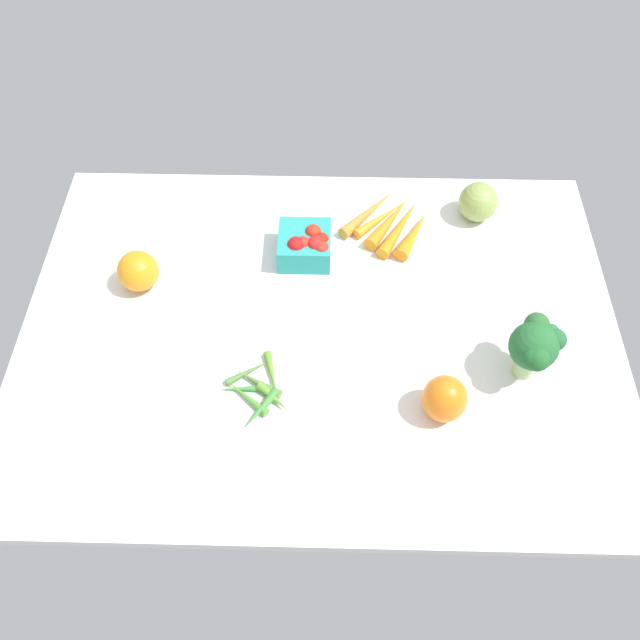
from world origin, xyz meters
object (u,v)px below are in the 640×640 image
okra_pile (259,390)px  broccoli_head (535,346)px  carrot_bunch (392,223)px  heirloom_tomato_orange (138,271)px  heirloom_tomato_green (478,202)px  berry_basket (306,245)px  bell_pepper_orange (444,399)px

okra_pile → broccoli_head: broccoli_head is taller
okra_pile → carrot_bunch: (23.01, 37.17, 0.52)cm
heirloom_tomato_orange → heirloom_tomato_green: bearing=16.6°
carrot_bunch → broccoli_head: bearing=-57.5°
heirloom_tomato_green → broccoli_head: (4.00, -35.85, 4.03)cm
heirloom_tomato_green → berry_basket: heirloom_tomato_green is taller
berry_basket → heirloom_tomato_orange: heirloom_tomato_orange is taller
bell_pepper_orange → broccoli_head: 16.63cm
heirloom_tomato_green → heirloom_tomato_orange: 65.32cm
berry_basket → heirloom_tomato_orange: 30.61cm
heirloom_tomato_orange → carrot_bunch: size_ratio=0.39×
bell_pepper_orange → berry_basket: bearing=125.0°
heirloom_tomato_green → berry_basket: (-32.92, -11.22, -0.64)cm
heirloom_tomato_green → bell_pepper_orange: bell_pepper_orange is taller
heirloom_tomato_green → heirloom_tomato_orange: heirloom_tomato_green is taller
carrot_bunch → heirloom_tomato_orange: bearing=-161.9°
berry_basket → carrot_bunch: (16.33, 7.62, -1.86)cm
okra_pile → heirloom_tomato_orange: 32.04cm
bell_pepper_orange → heirloom_tomato_orange: bell_pepper_orange is taller
berry_basket → carrot_bunch: size_ratio=0.51×
heirloom_tomato_green → carrot_bunch: bearing=-167.7°
heirloom_tomato_green → bell_pepper_orange: 44.66cm
heirloom_tomato_green → berry_basket: 34.78cm
heirloom_tomato_green → broccoli_head: 36.30cm
berry_basket → bell_pepper_orange: bell_pepper_orange is taller
heirloom_tomato_green → okra_pile: heirloom_tomato_green is taller
broccoli_head → berry_basket: bearing=146.3°
bell_pepper_orange → broccoli_head: bearing=28.0°
bell_pepper_orange → broccoli_head: broccoli_head is taller
okra_pile → berry_basket: berry_basket is taller
berry_basket → heirloom_tomato_orange: size_ratio=1.30×
heirloom_tomato_green → heirloom_tomato_orange: (-62.60, -18.66, -0.10)cm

